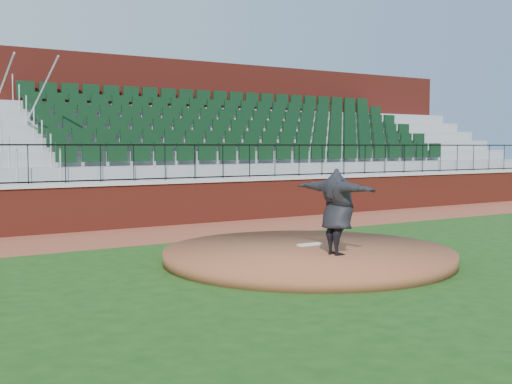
% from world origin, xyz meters
% --- Properties ---
extents(ground, '(90.00, 90.00, 0.00)m').
position_xyz_m(ground, '(0.00, 0.00, 0.00)').
color(ground, '#183F12').
rests_on(ground, ground).
extents(warning_track, '(34.00, 3.20, 0.01)m').
position_xyz_m(warning_track, '(0.00, 5.40, 0.01)').
color(warning_track, brown).
rests_on(warning_track, ground).
extents(field_wall, '(34.00, 0.35, 1.20)m').
position_xyz_m(field_wall, '(0.00, 7.00, 0.60)').
color(field_wall, maroon).
rests_on(field_wall, ground).
extents(wall_cap, '(34.00, 0.45, 0.10)m').
position_xyz_m(wall_cap, '(0.00, 7.00, 1.25)').
color(wall_cap, '#B7B7B7').
rests_on(wall_cap, field_wall).
extents(wall_railing, '(34.00, 0.05, 1.00)m').
position_xyz_m(wall_railing, '(0.00, 7.00, 1.80)').
color(wall_railing, black).
rests_on(wall_railing, wall_cap).
extents(seating_stands, '(34.00, 5.10, 4.60)m').
position_xyz_m(seating_stands, '(0.00, 9.72, 2.30)').
color(seating_stands, gray).
rests_on(seating_stands, ground).
extents(concourse_wall, '(34.00, 0.50, 5.50)m').
position_xyz_m(concourse_wall, '(0.00, 12.52, 2.75)').
color(concourse_wall, maroon).
rests_on(concourse_wall, ground).
extents(pitchers_mound, '(5.68, 5.68, 0.25)m').
position_xyz_m(pitchers_mound, '(0.30, 0.07, 0.12)').
color(pitchers_mound, brown).
rests_on(pitchers_mound, ground).
extents(pitching_rubber, '(0.55, 0.15, 0.04)m').
position_xyz_m(pitching_rubber, '(0.62, 0.44, 0.27)').
color(pitching_rubber, silver).
rests_on(pitching_rubber, pitchers_mound).
extents(pitcher, '(0.71, 2.02, 1.61)m').
position_xyz_m(pitcher, '(0.32, -0.77, 1.05)').
color(pitcher, black).
rests_on(pitcher, pitchers_mound).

